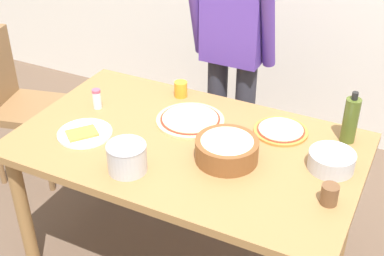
% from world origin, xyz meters
% --- Properties ---
extents(dining_table, '(1.60, 0.96, 0.76)m').
position_xyz_m(dining_table, '(0.00, 0.00, 0.67)').
color(dining_table, olive).
rests_on(dining_table, ground).
extents(person_cook, '(0.49, 0.25, 1.62)m').
position_xyz_m(person_cook, '(-0.09, 0.76, 0.94)').
color(person_cook, '#2D2D38').
rests_on(person_cook, ground).
extents(chair_wooden_left, '(0.48, 0.48, 0.95)m').
position_xyz_m(chair_wooden_left, '(-1.32, 0.25, 0.54)').
color(chair_wooden_left, brown).
rests_on(chair_wooden_left, ground).
extents(pizza_raw_on_board, '(0.34, 0.34, 0.02)m').
position_xyz_m(pizza_raw_on_board, '(-0.07, 0.17, 0.77)').
color(pizza_raw_on_board, beige).
rests_on(pizza_raw_on_board, dining_table).
extents(pizza_cooked_on_tray, '(0.26, 0.26, 0.02)m').
position_xyz_m(pizza_cooked_on_tray, '(0.36, 0.28, 0.77)').
color(pizza_cooked_on_tray, '#C67A33').
rests_on(pizza_cooked_on_tray, dining_table).
extents(plate_with_slice, '(0.26, 0.26, 0.02)m').
position_xyz_m(plate_with_slice, '(-0.47, -0.16, 0.77)').
color(plate_with_slice, white).
rests_on(plate_with_slice, dining_table).
extents(popcorn_bowl, '(0.28, 0.28, 0.11)m').
position_xyz_m(popcorn_bowl, '(0.22, -0.05, 0.82)').
color(popcorn_bowl, brown).
rests_on(popcorn_bowl, dining_table).
extents(mixing_bowl_steel, '(0.20, 0.20, 0.08)m').
position_xyz_m(mixing_bowl_steel, '(0.65, 0.09, 0.80)').
color(mixing_bowl_steel, '#B7B7BC').
rests_on(mixing_bowl_steel, dining_table).
extents(olive_oil_bottle, '(0.07, 0.07, 0.26)m').
position_xyz_m(olive_oil_bottle, '(0.66, 0.34, 0.87)').
color(olive_oil_bottle, '#47561E').
rests_on(olive_oil_bottle, dining_table).
extents(steel_pot, '(0.17, 0.17, 0.13)m').
position_xyz_m(steel_pot, '(-0.13, -0.30, 0.83)').
color(steel_pot, '#B7B7BC').
rests_on(steel_pot, dining_table).
extents(cup_orange, '(0.07, 0.07, 0.08)m').
position_xyz_m(cup_orange, '(-0.23, 0.38, 0.80)').
color(cup_orange, orange).
rests_on(cup_orange, dining_table).
extents(cup_small_brown, '(0.07, 0.07, 0.08)m').
position_xyz_m(cup_small_brown, '(0.69, -0.14, 0.80)').
color(cup_small_brown, brown).
rests_on(cup_small_brown, dining_table).
extents(salt_shaker, '(0.04, 0.04, 0.11)m').
position_xyz_m(salt_shaker, '(-0.56, 0.08, 0.81)').
color(salt_shaker, white).
rests_on(salt_shaker, dining_table).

